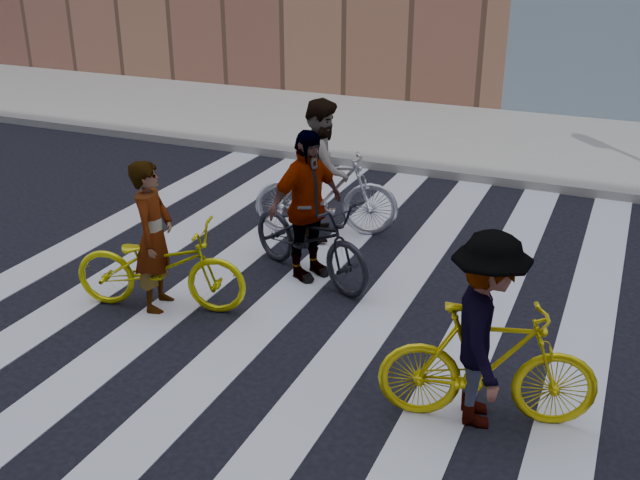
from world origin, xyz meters
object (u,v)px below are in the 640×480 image
Objects in this scene: bike_silver_mid at (326,194)px; rider_right at (485,330)px; rider_mid at (323,168)px; bike_yellow_left at (160,266)px; bike_dark_rear at (310,237)px; bike_yellow_right at (488,364)px; rider_rear at (306,206)px; rider_left at (154,236)px.

bike_silver_mid is 1.13× the size of rider_right.
bike_yellow_left is at bearing 145.98° from rider_mid.
bike_yellow_left is at bearing 163.81° from bike_dark_rear.
bike_yellow_right is 4.56m from rider_mid.
bike_yellow_left is 2.89m from bike_silver_mid.
rider_left is at bearing 163.81° from rider_rear.
bike_yellow_right is 3.29m from bike_dark_rear.
bike_yellow_right is 0.92× the size of bike_dark_rear.
rider_mid is at bearing 25.53° from bike_yellow_right.
bike_yellow_left is 1.05× the size of rider_rear.
bike_yellow_right is at bearing -103.35° from bike_dark_rear.
rider_left is (-3.85, 0.64, 0.30)m from bike_yellow_right.
rider_mid is (-3.00, 3.40, 0.40)m from bike_yellow_right.
bike_dark_rear is 1.06× the size of rider_mid.
bike_dark_rear is at bearing -65.07° from rider_rear.
bike_yellow_right is 1.01× the size of rider_rear.
rider_right is (2.90, -3.40, 0.28)m from bike_silver_mid.
bike_yellow_left is 1.13× the size of rider_left.
rider_right is (3.80, -0.64, 0.02)m from rider_left.
rider_mid is at bearing 25.05° from rider_right.
bike_silver_mid is 1.42m from bike_dark_rear.
rider_rear reaches higher than bike_yellow_left.
bike_yellow_right is at bearing -114.35° from bike_yellow_left.
rider_left is (-0.05, 0.00, 0.35)m from bike_yellow_left.
bike_silver_mid is 0.36m from rider_mid.
rider_mid is at bearing -30.91° from bike_yellow_left.
rider_rear is at bearing 175.26° from bike_silver_mid.
bike_yellow_left is 3.86m from bike_yellow_right.
rider_mid is (-0.42, 1.36, 0.43)m from bike_dark_rear.
bike_yellow_right is 3.92m from rider_left.
bike_yellow_left is 3.83m from rider_right.
bike_yellow_right is at bearing -114.23° from rider_left.
rider_rear is at bearing 114.93° from bike_dark_rear.
rider_left is at bearing 64.51° from rider_right.
bike_silver_mid reaches higher than bike_dark_rear.
bike_yellow_left is 1.02× the size of rider_mid.
rider_rear is (-0.05, 0.00, 0.39)m from bike_dark_rear.
bike_yellow_right is 3.35m from rider_rear.
rider_left reaches higher than bike_yellow_right.
rider_mid is 1.41m from rider_rear.
bike_silver_mid is at bearing 24.57° from rider_right.
rider_right is at bearing -156.92° from rider_mid.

